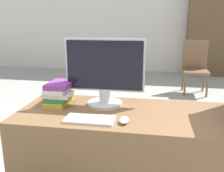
{
  "coord_description": "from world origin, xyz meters",
  "views": [
    {
      "loc": [
        0.18,
        -1.25,
        1.33
      ],
      "look_at": [
        -0.08,
        0.29,
        0.91
      ],
      "focal_mm": 40.0,
      "sensor_mm": 36.0,
      "label": 1
    }
  ],
  "objects_px": {
    "keyboard": "(90,119)",
    "monitor": "(105,73)",
    "far_chair": "(195,65)",
    "mouse": "(124,120)",
    "book_stack": "(60,93)"
  },
  "relations": [
    {
      "from": "book_stack",
      "to": "far_chair",
      "type": "relative_size",
      "value": 0.29
    },
    {
      "from": "far_chair",
      "to": "monitor",
      "type": "bearing_deg",
      "value": -62.82
    },
    {
      "from": "mouse",
      "to": "far_chair",
      "type": "distance_m",
      "value": 3.48
    },
    {
      "from": "monitor",
      "to": "far_chair",
      "type": "relative_size",
      "value": 0.59
    },
    {
      "from": "monitor",
      "to": "mouse",
      "type": "relative_size",
      "value": 5.73
    },
    {
      "from": "keyboard",
      "to": "far_chair",
      "type": "relative_size",
      "value": 0.32
    },
    {
      "from": "mouse",
      "to": "far_chair",
      "type": "height_order",
      "value": "far_chair"
    },
    {
      "from": "mouse",
      "to": "far_chair",
      "type": "bearing_deg",
      "value": 74.8
    },
    {
      "from": "keyboard",
      "to": "book_stack",
      "type": "height_order",
      "value": "book_stack"
    },
    {
      "from": "monitor",
      "to": "keyboard",
      "type": "xyz_separation_m",
      "value": [
        -0.03,
        -0.31,
        -0.23
      ]
    },
    {
      "from": "mouse",
      "to": "keyboard",
      "type": "bearing_deg",
      "value": -179.23
    },
    {
      "from": "monitor",
      "to": "book_stack",
      "type": "distance_m",
      "value": 0.37
    },
    {
      "from": "keyboard",
      "to": "monitor",
      "type": "bearing_deg",
      "value": 83.96
    },
    {
      "from": "far_chair",
      "to": "mouse",
      "type": "bearing_deg",
      "value": -58.29
    },
    {
      "from": "keyboard",
      "to": "far_chair",
      "type": "xyz_separation_m",
      "value": [
        1.12,
        3.35,
        -0.22
      ]
    }
  ]
}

